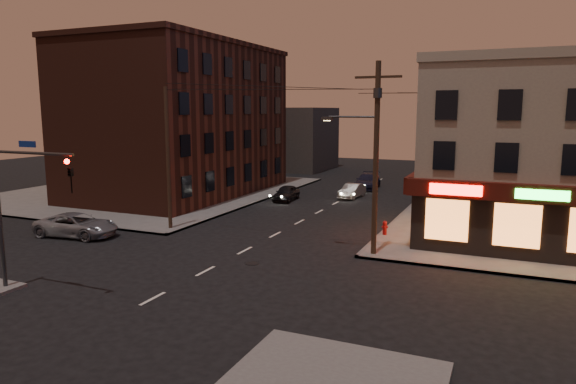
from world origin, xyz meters
The scene contains 16 objects.
ground centered at (0.00, 0.00, 0.00)m, with size 120.00×120.00×0.00m, color black.
sidewalk_nw centered at (-18.00, 19.00, 0.07)m, with size 24.00×28.00×0.15m, color #514F4C.
pizza_building centered at (15.93, 13.43, 5.35)m, with size 15.85×12.85×10.50m.
brick_apartment centered at (-14.50, 19.00, 6.65)m, with size 12.00×20.00×13.00m, color #431F15.
bg_building_ne_a centered at (14.00, 38.00, 3.50)m, with size 10.00×12.00×7.00m, color #3F3D3A.
bg_building_nw centered at (-13.00, 42.00, 4.00)m, with size 9.00×10.00×8.00m, color #3F3D3A.
bg_building_ne_b centered at (12.00, 52.00, 3.00)m, with size 8.00×8.00×6.00m, color #3F3D3A.
utility_pole_main centered at (6.68, 5.80, 5.76)m, with size 4.20×0.44×10.00m.
utility_pole_far centered at (6.80, 32.00, 4.65)m, with size 0.26×0.26×9.00m, color #382619.
utility_pole_west centered at (-6.80, 6.50, 4.65)m, with size 0.24×0.24×9.00m, color #382619.
traffic_signal centered at (-5.57, -5.60, 4.16)m, with size 4.49×0.32×6.47m.
suv_cross centered at (-11.02, 2.76, 0.71)m, with size 2.36×5.12×1.42m, color gray.
sedan_near centered at (-4.30, 19.53, 0.65)m, with size 1.53×3.81×1.30m, color black.
sedan_mid centered at (0.50, 23.10, 0.62)m, with size 1.32×3.79×1.25m, color gray.
sedan_far centered at (0.33, 29.05, 0.74)m, with size 2.07×5.09×1.48m, color black.
fire_hydrant centered at (6.40, 10.16, 0.62)m, with size 0.38×0.38×0.86m.
Camera 1 is at (13.17, -20.28, 7.69)m, focal length 32.00 mm.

